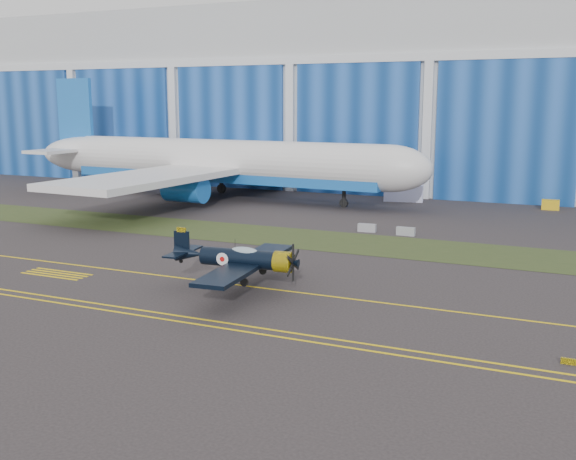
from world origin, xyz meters
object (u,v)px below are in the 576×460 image
at_px(warbird, 239,258).
at_px(tug, 550,205).
at_px(jetliner, 221,114).
at_px(shipping_container, 404,193).

distance_m(warbird, tug, 55.59).
xyz_separation_m(jetliner, tug, (45.59, 8.26, -11.74)).
relative_size(warbird, jetliner, 0.20).
xyz_separation_m(warbird, jetliner, (-26.38, 43.87, 9.80)).
height_order(jetliner, tug, jetliner).
bearing_deg(tug, jetliner, -172.54).
distance_m(warbird, jetliner, 52.12).
relative_size(warbird, shipping_container, 2.63).
distance_m(warbird, shipping_container, 51.83).
distance_m(jetliner, shipping_container, 29.08).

